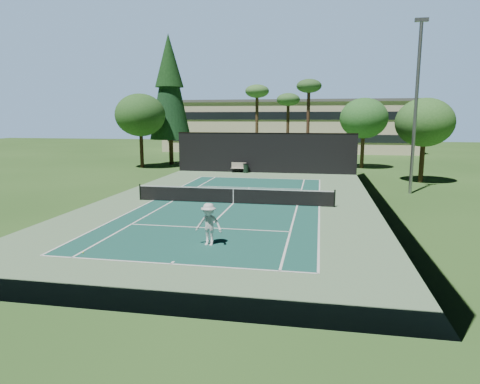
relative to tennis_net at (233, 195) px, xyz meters
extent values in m
plane|color=#2C5520|center=(0.00, 0.00, -0.56)|extent=(160.00, 160.00, 0.00)
cube|color=#648B61|center=(0.00, 0.00, -0.55)|extent=(18.00, 32.00, 0.01)
cube|color=#1A5348|center=(0.00, 0.00, -0.55)|extent=(10.97, 23.77, 0.01)
cube|color=white|center=(0.00, -11.88, -0.54)|extent=(10.97, 0.10, 0.01)
cube|color=white|center=(0.00, 11.88, -0.54)|extent=(10.97, 0.10, 0.01)
cube|color=white|center=(0.00, -6.40, -0.54)|extent=(8.23, 0.10, 0.01)
cube|color=white|center=(0.00, 6.40, -0.54)|extent=(8.23, 0.10, 0.01)
cube|color=white|center=(-5.49, 0.00, -0.54)|extent=(0.10, 23.77, 0.01)
cube|color=white|center=(5.49, 0.00, -0.54)|extent=(0.10, 23.77, 0.01)
cube|color=white|center=(-4.12, 0.00, -0.54)|extent=(0.10, 23.77, 0.01)
cube|color=white|center=(4.12, 0.00, -0.54)|extent=(0.10, 23.77, 0.01)
cube|color=white|center=(0.00, 0.00, -0.54)|extent=(0.10, 12.80, 0.01)
cube|color=white|center=(0.00, -11.73, -0.54)|extent=(0.10, 0.30, 0.01)
cube|color=white|center=(0.00, 11.73, -0.54)|extent=(0.10, 0.30, 0.01)
cylinder|color=black|center=(-6.40, 0.00, -0.01)|extent=(0.10, 0.10, 1.10)
cylinder|color=black|center=(6.40, 0.00, -0.01)|extent=(0.10, 0.10, 1.10)
cube|color=black|center=(0.00, 0.00, -0.06)|extent=(12.80, 0.02, 0.92)
cube|color=white|center=(0.00, 0.00, 0.43)|extent=(12.80, 0.04, 0.07)
cube|color=white|center=(0.00, 0.00, -0.06)|extent=(0.05, 0.03, 0.92)
cube|color=black|center=(0.00, 16.00, 1.44)|extent=(18.00, 0.04, 4.00)
cube|color=black|center=(0.00, -16.00, 1.44)|extent=(18.00, 0.04, 4.00)
cube|color=black|center=(9.00, 0.00, 1.44)|extent=(0.04, 32.00, 4.00)
cube|color=black|center=(-9.00, 0.00, 1.44)|extent=(0.04, 32.00, 4.00)
cube|color=black|center=(0.00, 16.00, 3.44)|extent=(18.00, 0.06, 0.06)
imported|color=silver|center=(0.78, -9.20, 0.37)|extent=(1.28, 0.83, 1.86)
sphere|color=#AFCE2E|center=(-3.98, -11.30, -0.52)|extent=(0.07, 0.07, 0.07)
sphere|color=#C1DB31|center=(-0.10, 3.97, -0.52)|extent=(0.07, 0.07, 0.07)
sphere|color=#C8E433|center=(0.44, 1.73, -0.53)|extent=(0.06, 0.06, 0.06)
sphere|color=#CDF337|center=(-6.39, 2.85, -0.52)|extent=(0.08, 0.08, 0.08)
cube|color=#BEB39E|center=(-2.63, 15.65, -0.11)|extent=(1.50, 0.45, 0.05)
cube|color=#BBB19B|center=(-2.63, 15.85, 0.19)|extent=(1.50, 0.06, 0.55)
cube|color=black|center=(-3.23, 15.65, -0.35)|extent=(0.06, 0.40, 0.42)
cube|color=black|center=(-2.03, 15.65, -0.35)|extent=(0.06, 0.40, 0.42)
cylinder|color=black|center=(-1.88, 15.62, -0.11)|extent=(0.52, 0.52, 0.90)
cylinder|color=black|center=(-1.88, 15.62, 0.36)|extent=(0.56, 0.56, 0.05)
cylinder|color=#43301D|center=(-12.00, 22.00, 1.24)|extent=(0.50, 0.50, 3.60)
cone|color=#123319|center=(-12.00, 22.00, 8.44)|extent=(4.80, 4.80, 12.00)
cone|color=#133414|center=(-12.00, 22.00, 11.44)|extent=(3.30, 3.30, 6.00)
cylinder|color=#4D3621|center=(-2.00, 24.00, 3.72)|extent=(0.36, 0.36, 8.55)
ellipsoid|color=#3D6F32|center=(-2.00, 24.00, 7.99)|extent=(2.80, 2.80, 1.54)
cylinder|color=#422D1C|center=(1.50, 26.00, 3.27)|extent=(0.36, 0.36, 7.65)
ellipsoid|color=#34642D|center=(1.50, 26.00, 7.09)|extent=(2.80, 2.80, 1.54)
cylinder|color=#482D1F|center=(4.00, 23.00, 3.94)|extent=(0.36, 0.36, 9.00)
ellipsoid|color=#2F5A28|center=(4.00, 23.00, 8.44)|extent=(2.80, 2.80, 1.54)
cylinder|color=#4B3420|center=(10.00, 22.00, 1.20)|extent=(0.40, 0.40, 3.52)
ellipsoid|color=#296326|center=(10.00, 22.00, 4.88)|extent=(5.12, 5.12, 4.35)
cylinder|color=#4D3321|center=(14.00, 12.00, 1.09)|extent=(0.40, 0.40, 3.30)
ellipsoid|color=#306427|center=(14.00, 12.00, 4.54)|extent=(4.80, 4.80, 4.08)
cylinder|color=#40291B|center=(-14.00, 18.00, 1.31)|extent=(0.40, 0.40, 3.74)
ellipsoid|color=#285722|center=(-14.00, 18.00, 5.22)|extent=(5.44, 5.44, 4.62)
cube|color=beige|center=(0.00, 46.00, 3.44)|extent=(40.00, 12.00, 8.00)
cube|color=#59595B|center=(0.00, 46.00, 7.54)|extent=(40.50, 12.50, 0.40)
cube|color=black|center=(0.00, 39.95, 1.84)|extent=(38.00, 0.15, 1.20)
cube|color=black|center=(0.00, 39.95, 5.24)|extent=(38.00, 0.15, 1.20)
cylinder|color=#93959B|center=(12.00, 6.00, 5.44)|extent=(0.24, 0.24, 12.00)
cube|color=gray|center=(12.00, 6.00, 11.54)|extent=(0.90, 0.25, 0.25)
camera|label=1|loc=(5.40, -26.60, 4.91)|focal=32.00mm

